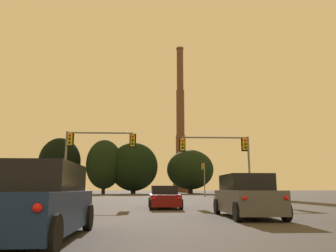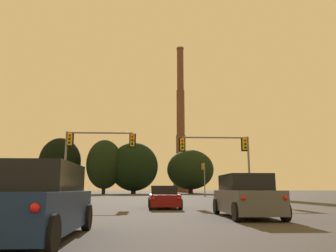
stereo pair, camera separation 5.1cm
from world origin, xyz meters
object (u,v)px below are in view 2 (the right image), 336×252
(suv_left_lane_third, at_px, (35,202))
(suv_right_lane_second, at_px, (246,196))
(traffic_light_far_right, at_px, (204,174))
(smokestack, at_px, (181,133))
(sedan_center_lane_front, at_px, (164,198))
(traffic_light_overhead_right, at_px, (225,151))
(traffic_light_overhead_left, at_px, (89,148))

(suv_left_lane_third, height_order, suv_right_lane_second, same)
(traffic_light_far_right, distance_m, smokestack, 78.02)
(sedan_center_lane_front, bearing_deg, suv_left_lane_third, -106.48)
(smokestack, bearing_deg, sedan_center_lane_front, -95.54)
(suv_right_lane_second, height_order, traffic_light_overhead_right, traffic_light_overhead_right)
(traffic_light_overhead_right, xyz_separation_m, smokestack, (4.94, 102.27, 19.23))
(traffic_light_far_right, height_order, traffic_light_overhead_left, traffic_light_overhead_left)
(suv_left_lane_third, bearing_deg, traffic_light_overhead_right, 64.18)
(sedan_center_lane_front, relative_size, smokestack, 0.08)
(suv_left_lane_third, bearing_deg, traffic_light_far_right, 75.06)
(sedan_center_lane_front, bearing_deg, traffic_light_overhead_left, 131.84)
(sedan_center_lane_front, xyz_separation_m, traffic_light_overhead_left, (-6.23, 6.62, 4.06))
(suv_left_lane_third, relative_size, traffic_light_far_right, 0.88)
(suv_right_lane_second, bearing_deg, traffic_light_overhead_right, 80.51)
(suv_right_lane_second, relative_size, traffic_light_far_right, 0.87)
(suv_left_lane_third, height_order, traffic_light_far_right, traffic_light_far_right)
(smokestack, bearing_deg, suv_right_lane_second, -93.55)
(traffic_light_far_right, bearing_deg, smokestack, 87.97)
(traffic_light_overhead_right, bearing_deg, smokestack, 87.24)
(suv_left_lane_third, height_order, smokestack, smokestack)
(suv_right_lane_second, distance_m, traffic_light_overhead_left, 17.30)
(sedan_center_lane_front, xyz_separation_m, traffic_light_overhead_right, (5.64, 6.76, 3.82))
(traffic_light_overhead_left, height_order, smokestack, smokestack)
(suv_right_lane_second, bearing_deg, traffic_light_overhead_left, 124.39)
(sedan_center_lane_front, distance_m, traffic_light_overhead_left, 9.96)
(traffic_light_far_right, xyz_separation_m, smokestack, (2.67, 75.36, 20.01))
(suv_left_lane_third, bearing_deg, traffic_light_overhead_left, 96.24)
(sedan_center_lane_front, relative_size, traffic_light_overhead_right, 0.74)
(traffic_light_overhead_left, bearing_deg, traffic_light_overhead_right, 0.68)
(traffic_light_far_right, distance_m, traffic_light_overhead_left, 30.54)
(suv_right_lane_second, height_order, smokestack, smokestack)
(sedan_center_lane_front, distance_m, traffic_light_overhead_right, 9.60)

